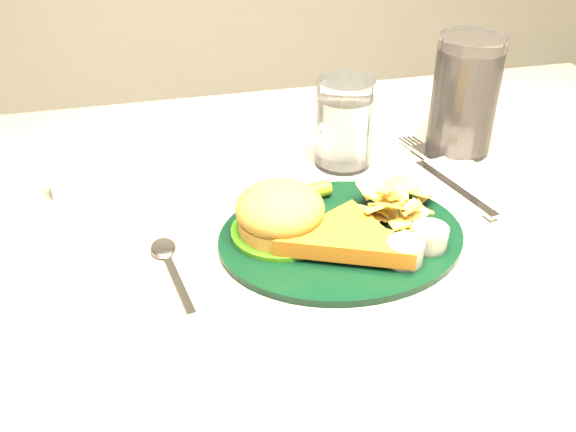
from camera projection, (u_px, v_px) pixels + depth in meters
name	position (u px, v px, depth m)	size (l,w,h in m)	color
dinner_plate	(342.00, 216.00, 0.68)	(0.27, 0.22, 0.06)	black
water_glass	(344.00, 123.00, 0.81)	(0.07, 0.07, 0.12)	silver
cola_glass	(465.00, 96.00, 0.83)	(0.09, 0.09, 0.16)	black
fork_napkin	(450.00, 184.00, 0.79)	(0.15, 0.19, 0.01)	white
spoon	(179.00, 283.00, 0.63)	(0.03, 0.13, 0.01)	silver
ramekin	(69.00, 184.00, 0.77)	(0.04, 0.04, 0.03)	white
wrapped_straw	(189.00, 167.00, 0.83)	(0.21, 0.07, 0.01)	white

